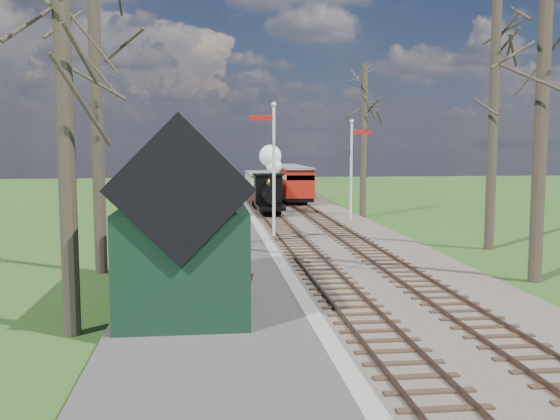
# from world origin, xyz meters

# --- Properties ---
(ground) EXTENTS (140.00, 140.00, 0.00)m
(ground) POSITION_xyz_m (0.00, 0.00, 0.00)
(ground) COLOR #31581B
(ground) RESTS_ON ground
(distant_hills) EXTENTS (114.40, 48.00, 22.02)m
(distant_hills) POSITION_xyz_m (1.40, 64.38, -16.21)
(distant_hills) COLOR #385B23
(distant_hills) RESTS_ON ground
(ballast_bed) EXTENTS (8.00, 60.00, 0.10)m
(ballast_bed) POSITION_xyz_m (1.30, 22.00, 0.05)
(ballast_bed) COLOR brown
(ballast_bed) RESTS_ON ground
(track_near) EXTENTS (1.60, 60.00, 0.15)m
(track_near) POSITION_xyz_m (0.00, 22.00, 0.10)
(track_near) COLOR brown
(track_near) RESTS_ON ground
(track_far) EXTENTS (1.60, 60.00, 0.15)m
(track_far) POSITION_xyz_m (2.60, 22.00, 0.10)
(track_far) COLOR brown
(track_far) RESTS_ON ground
(platform) EXTENTS (5.00, 44.00, 0.20)m
(platform) POSITION_xyz_m (-3.50, 14.00, 0.10)
(platform) COLOR #474442
(platform) RESTS_ON ground
(coping_strip) EXTENTS (0.40, 44.00, 0.21)m
(coping_strip) POSITION_xyz_m (-1.20, 14.00, 0.10)
(coping_strip) COLOR #B2AD9E
(coping_strip) RESTS_ON ground
(station_shed) EXTENTS (3.25, 6.30, 4.78)m
(station_shed) POSITION_xyz_m (-4.30, 4.00, 2.27)
(station_shed) COLOR black
(station_shed) RESTS_ON platform
(semaphore_near) EXTENTS (1.22, 0.24, 6.22)m
(semaphore_near) POSITION_xyz_m (-0.77, 16.00, 3.62)
(semaphore_near) COLOR silver
(semaphore_near) RESTS_ON ground
(semaphore_far) EXTENTS (1.22, 0.24, 5.72)m
(semaphore_far) POSITION_xyz_m (4.37, 22.00, 3.35)
(semaphore_far) COLOR silver
(semaphore_far) RESTS_ON ground
(bare_trees) EXTENTS (15.51, 22.39, 12.00)m
(bare_trees) POSITION_xyz_m (1.33, 10.10, 5.21)
(bare_trees) COLOR #382D23
(bare_trees) RESTS_ON ground
(fence_line) EXTENTS (12.60, 0.08, 1.00)m
(fence_line) POSITION_xyz_m (0.30, 36.00, 0.55)
(fence_line) COLOR slate
(fence_line) RESTS_ON ground
(locomotive) EXTENTS (1.64, 3.82, 4.09)m
(locomotive) POSITION_xyz_m (-0.01, 24.89, 1.91)
(locomotive) COLOR black
(locomotive) RESTS_ON ground
(coach) EXTENTS (1.91, 6.55, 2.01)m
(coach) POSITION_xyz_m (0.00, 30.95, 1.40)
(coach) COLOR black
(coach) RESTS_ON ground
(red_carriage_a) EXTENTS (2.05, 5.08, 2.16)m
(red_carriage_a) POSITION_xyz_m (2.60, 32.11, 1.49)
(red_carriage_a) COLOR black
(red_carriage_a) RESTS_ON ground
(red_carriage_b) EXTENTS (2.05, 5.08, 2.16)m
(red_carriage_b) POSITION_xyz_m (2.60, 37.61, 1.49)
(red_carriage_b) COLOR black
(red_carriage_b) RESTS_ON ground
(sign_board) EXTENTS (0.24, 0.77, 1.13)m
(sign_board) POSITION_xyz_m (-2.51, 8.34, 0.77)
(sign_board) COLOR #0F4A37
(sign_board) RESTS_ON platform
(bench) EXTENTS (0.52, 1.30, 0.72)m
(bench) POSITION_xyz_m (-2.70, 6.79, 0.54)
(bench) COLOR #4E311B
(bench) RESTS_ON platform
(person) EXTENTS (0.42, 0.58, 1.50)m
(person) POSITION_xyz_m (-3.22, 3.76, 0.95)
(person) COLOR #1B2232
(person) RESTS_ON platform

